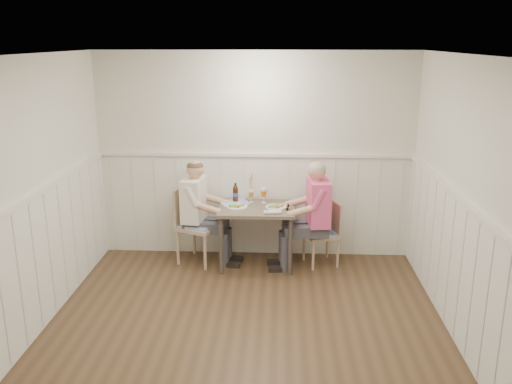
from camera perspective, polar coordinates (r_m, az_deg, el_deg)
ground_plane at (r=5.23m, az=-1.33°, el=-15.64°), size 4.50×4.50×0.00m
room_shell at (r=4.62m, az=-1.45°, el=0.62°), size 4.04×4.54×2.60m
wainscot at (r=5.54m, az=-0.88°, el=-5.80°), size 4.00×4.49×1.34m
dining_table at (r=6.63m, az=0.08°, el=-2.44°), size 0.92×0.70×0.75m
chair_right at (r=6.78m, az=7.27°, el=-4.07°), size 0.48×0.48×0.80m
chair_left at (r=6.83m, az=-6.49°, el=-3.13°), size 0.59×0.59×0.96m
man_in_pink at (r=6.61m, az=6.15°, el=-3.30°), size 0.66×0.46×1.37m
diner_cream at (r=6.78m, az=-6.16°, el=-2.90°), size 0.66×0.46×1.34m
plate_man at (r=6.57m, az=2.05°, el=-1.52°), size 0.25×0.25×0.06m
plate_diner at (r=6.59m, az=-2.14°, el=-1.46°), size 0.26×0.26×0.07m
beer_glass_a at (r=6.73m, az=0.83°, el=-0.10°), size 0.08×0.08×0.19m
beer_glass_b at (r=6.76m, az=-0.52°, el=-0.21°), size 0.06×0.06×0.16m
beer_bottle at (r=6.80m, az=-2.18°, el=-0.14°), size 0.07×0.07×0.24m
rolled_napkin at (r=6.34m, az=1.74°, el=-2.14°), size 0.21×0.07×0.04m
grass_vase at (r=6.85m, az=-0.67°, el=0.51°), size 0.04×0.04×0.37m
gingham_mat at (r=6.79m, az=-2.32°, el=-1.08°), size 0.42×0.38×0.01m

